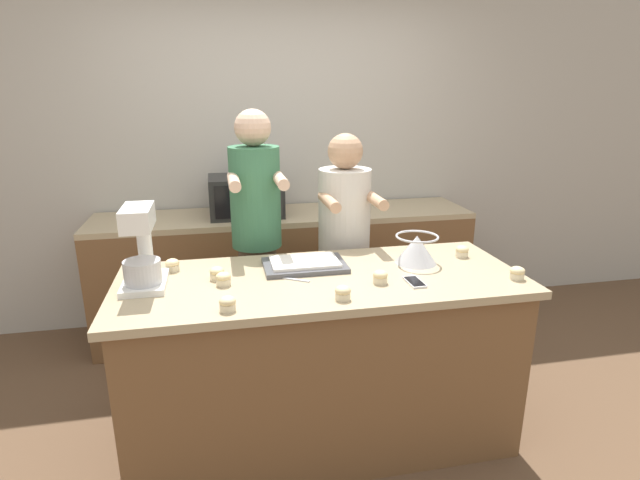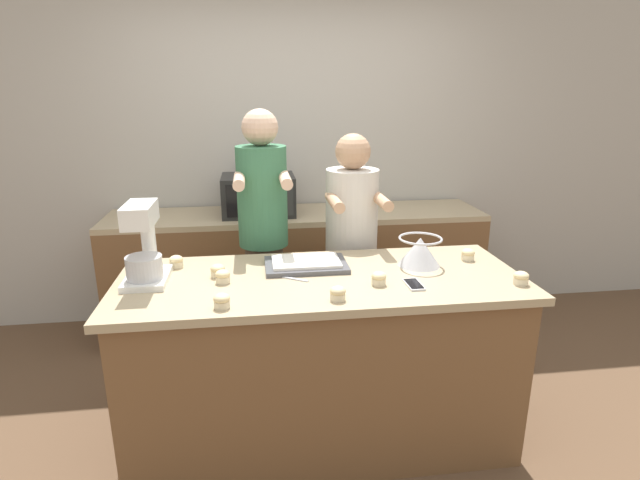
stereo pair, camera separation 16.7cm
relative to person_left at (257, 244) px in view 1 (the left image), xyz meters
name	(u,v)px [view 1 (the left image)]	position (x,y,z in m)	size (l,w,h in m)	color
ground_plane	(321,434)	(0.27, -0.63, -0.92)	(16.00, 16.00, 0.00)	brown
back_wall	(278,152)	(0.27, 1.05, 0.43)	(10.00, 0.06, 2.70)	#B2ADA3
island_counter	(322,359)	(0.27, -0.63, -0.46)	(2.01, 0.81, 0.93)	brown
back_counter	(286,272)	(0.27, 0.70, -0.45)	(2.80, 0.60, 0.94)	brown
person_left	(257,244)	(0.00, 0.00, 0.00)	(0.32, 0.49, 1.72)	brown
person_right	(344,253)	(0.54, 0.00, -0.09)	(0.34, 0.50, 1.58)	brown
stand_mixer	(142,252)	(-0.58, -0.57, 0.18)	(0.20, 0.30, 0.39)	white
mixing_bowl	(416,248)	(0.81, -0.53, 0.09)	(0.23, 0.23, 0.15)	#BCBCC1
baking_tray	(305,264)	(0.21, -0.48, 0.03)	(0.43, 0.28, 0.04)	#4C4C51
microwave_oven	(246,196)	(-0.01, 0.70, 0.16)	(0.52, 0.39, 0.29)	black
cell_phone	(415,282)	(0.69, -0.80, 0.01)	(0.07, 0.15, 0.01)	silver
knife	(286,278)	(0.09, -0.62, 0.01)	(0.19, 0.13, 0.01)	#BCBCC1
cupcake_0	(172,265)	(-0.47, -0.39, 0.04)	(0.07, 0.07, 0.07)	beige
cupcake_1	(228,304)	(-0.20, -0.93, 0.04)	(0.07, 0.07, 0.07)	beige
cupcake_2	(343,293)	(0.30, -0.92, 0.04)	(0.07, 0.07, 0.07)	beige
cupcake_3	(380,277)	(0.52, -0.77, 0.04)	(0.07, 0.07, 0.07)	beige
cupcake_4	(217,273)	(-0.24, -0.56, 0.04)	(0.07, 0.07, 0.07)	beige
cupcake_5	(462,251)	(1.10, -0.49, 0.04)	(0.07, 0.07, 0.07)	beige
cupcake_6	(517,273)	(1.20, -0.86, 0.04)	(0.07, 0.07, 0.07)	beige
cupcake_7	(223,279)	(-0.21, -0.64, 0.04)	(0.07, 0.07, 0.07)	beige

